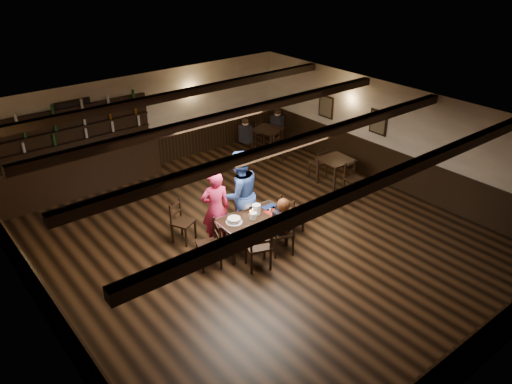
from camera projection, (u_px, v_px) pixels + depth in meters
ground at (258, 240)px, 10.98m from camera, size 10.00×10.00×0.00m
room_shell at (257, 167)px, 10.21m from camera, size 9.02×10.02×2.71m
dining_table at (252, 220)px, 10.45m from camera, size 1.53×0.82×0.75m
chair_near_left at (259, 245)px, 9.77m from camera, size 0.59×0.58×1.00m
chair_near_right at (283, 231)px, 10.24m from camera, size 0.58×0.57×0.97m
chair_end_left at (213, 241)px, 9.90m from camera, size 0.56×0.57×0.99m
chair_end_right at (290, 212)px, 11.00m from camera, size 0.45×0.47×0.93m
chair_far_pushed at (180, 218)px, 10.75m from camera, size 0.57×0.56×0.93m
woman_pink at (215, 209)px, 10.49m from camera, size 0.72×0.59×1.71m
man_blue at (239, 194)px, 10.75m from camera, size 1.06×0.88×2.01m
seated_person at (283, 218)px, 10.17m from camera, size 0.35×0.53×0.85m
cake at (234, 221)px, 10.17m from camera, size 0.34×0.34×0.11m
plate_stack_a at (253, 216)px, 10.29m from camera, size 0.15×0.15×0.14m
plate_stack_b at (256, 209)px, 10.47m from camera, size 0.18×0.18×0.21m
tea_light at (250, 212)px, 10.53m from camera, size 0.06×0.06×0.06m
salt_shaker at (270, 210)px, 10.54m from camera, size 0.04×0.04×0.09m
pepper_shaker at (272, 210)px, 10.54m from camera, size 0.04×0.04×0.10m
drink_glass at (257, 208)px, 10.62m from camera, size 0.06×0.06×0.10m
menu_red at (273, 211)px, 10.61m from camera, size 0.37×0.29×0.00m
menu_blue at (270, 207)px, 10.77m from camera, size 0.31×0.22×0.00m
bar_counter at (78, 166)px, 12.75m from camera, size 4.49×0.70×2.20m
back_table_a at (336, 163)px, 13.10m from camera, size 0.83×0.83×0.75m
back_table_b at (267, 132)px, 15.13m from camera, size 0.99×0.99×0.75m
bg_patron_left at (245, 130)px, 14.71m from camera, size 0.28×0.39×0.74m
bg_patron_right at (277, 121)px, 15.47m from camera, size 0.30×0.40×0.75m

